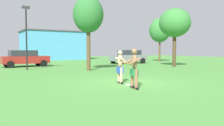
# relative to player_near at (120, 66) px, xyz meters

# --- Properties ---
(ground_plane) EXTENTS (80.00, 80.00, 0.00)m
(ground_plane) POSITION_rel_player_near_xyz_m (0.51, -0.05, -0.84)
(ground_plane) COLOR #4C8E3D
(player_near) EXTENTS (0.61, 0.66, 1.61)m
(player_near) POSITION_rel_player_near_xyz_m (0.00, 0.00, 0.00)
(player_near) COLOR black
(player_near) RESTS_ON ground_plane
(player_in_green) EXTENTS (0.67, 0.69, 1.69)m
(player_in_green) POSITION_rel_player_near_xyz_m (-0.32, -1.56, 0.05)
(player_in_green) COLOR black
(player_in_green) RESTS_ON ground_plane
(frisbee) EXTENTS (0.26, 0.26, 0.03)m
(frisbee) POSITION_rel_player_near_xyz_m (0.08, -0.59, -0.83)
(frisbee) COLOR white
(frisbee) RESTS_ON ground_plane
(car_gray_mid_lot) EXTENTS (4.38, 2.19, 1.58)m
(car_gray_mid_lot) POSITION_rel_player_near_xyz_m (9.59, 12.88, -0.02)
(car_gray_mid_lot) COLOR slate
(car_gray_mid_lot) RESTS_ON ground_plane
(car_red_far_end) EXTENTS (4.41, 2.26, 1.58)m
(car_red_far_end) POSITION_rel_player_near_xyz_m (-1.92, 13.86, -0.02)
(car_red_far_end) COLOR maroon
(car_red_far_end) RESTS_ON ground_plane
(lamp_post) EXTENTS (0.60, 0.24, 5.09)m
(lamp_post) POSITION_rel_player_near_xyz_m (-2.45, 9.92, 2.33)
(lamp_post) COLOR black
(lamp_post) RESTS_ON ground_plane
(outbuilding_behind_lot) EXTENTS (10.16, 6.45, 4.60)m
(outbuilding_behind_lot) POSITION_rel_player_near_xyz_m (5.23, 27.86, 1.46)
(outbuilding_behind_lot) COLOR #4C9ED1
(outbuilding_behind_lot) RESTS_ON ground_plane
(tree_left_field) EXTENTS (2.97, 2.97, 5.55)m
(tree_left_field) POSITION_rel_player_near_xyz_m (10.34, 6.35, 3.31)
(tree_left_field) COLOR #4C3823
(tree_left_field) RESTS_ON ground_plane
(tree_right_field) EXTENTS (2.39, 2.39, 5.80)m
(tree_right_field) POSITION_rel_player_near_xyz_m (1.63, 7.04, 3.48)
(tree_right_field) COLOR brown
(tree_right_field) RESTS_ON ground_plane
(tree_behind_players) EXTENTS (2.84, 2.84, 5.88)m
(tree_behind_players) POSITION_rel_player_near_xyz_m (15.55, 13.98, 3.38)
(tree_behind_players) COLOR brown
(tree_behind_players) RESTS_ON ground_plane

